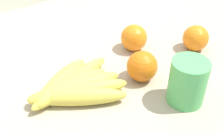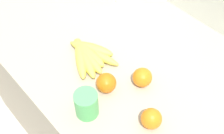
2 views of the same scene
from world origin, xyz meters
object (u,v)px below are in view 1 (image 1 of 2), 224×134
(orange_back_left, at_px, (196,38))
(orange_right, at_px, (134,38))
(orange_front, at_px, (142,66))
(banana_bunch, at_px, (73,87))
(mug, at_px, (188,82))

(orange_back_left, relative_size, orange_right, 0.97)
(orange_front, relative_size, orange_back_left, 1.04)
(banana_bunch, relative_size, mug, 2.30)
(banana_bunch, distance_m, orange_front, 0.16)
(banana_bunch, height_order, orange_back_left, orange_back_left)
(mug, bearing_deg, orange_front, 104.42)
(banana_bunch, distance_m, orange_right, 0.22)
(orange_back_left, height_order, mug, mug)
(banana_bunch, xyz_separation_m, orange_right, (0.21, 0.06, 0.01))
(orange_front, bearing_deg, orange_right, 59.09)
(orange_front, bearing_deg, banana_bunch, 164.57)
(orange_back_left, distance_m, orange_right, 0.15)
(orange_back_left, bearing_deg, orange_right, 144.22)
(orange_back_left, height_order, orange_right, orange_right)
(orange_front, distance_m, orange_back_left, 0.19)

